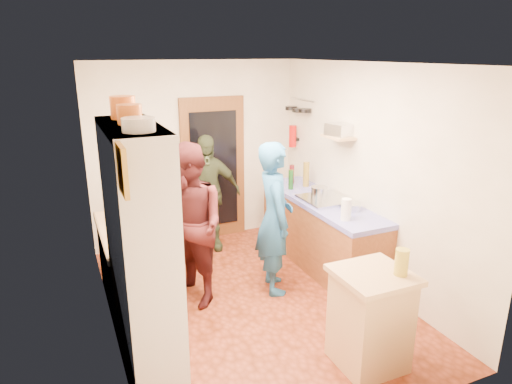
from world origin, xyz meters
TOP-DOWN VIEW (x-y plane):
  - floor at (0.00, 0.00)m, footprint 3.00×4.00m
  - ceiling at (0.00, 0.00)m, footprint 3.00×4.00m
  - wall_back at (0.00, 2.01)m, footprint 3.00×0.02m
  - wall_front at (0.00, -2.01)m, footprint 3.00×0.02m
  - wall_left at (-1.51, 0.00)m, footprint 0.02×4.00m
  - wall_right at (1.51, 0.00)m, footprint 0.02×4.00m
  - door_frame at (0.25, 1.97)m, footprint 0.95×0.06m
  - door_glass at (0.25, 1.94)m, footprint 0.70×0.02m
  - hutch_body at (-1.30, -0.80)m, footprint 0.40×1.20m
  - hutch_top_shelf at (-1.30, -0.80)m, footprint 0.40×1.14m
  - plate_stack at (-1.30, -1.14)m, footprint 0.22×0.22m
  - orange_pot_a at (-1.30, -0.79)m, footprint 0.18×0.18m
  - orange_pot_b at (-1.30, -0.48)m, footprint 0.20×0.20m
  - left_counter_base at (-1.20, 0.45)m, footprint 0.60×1.40m
  - left_counter_top at (-1.20, 0.45)m, footprint 0.64×1.44m
  - toaster at (-1.15, -0.03)m, footprint 0.27×0.18m
  - kettle at (-1.25, 0.23)m, footprint 0.16×0.16m
  - orange_bowl at (-1.12, 0.65)m, footprint 0.21×0.21m
  - chopping_board at (-1.18, 1.03)m, footprint 0.35×0.29m
  - right_counter_base at (1.20, 0.50)m, footprint 0.60×2.20m
  - right_counter_top at (1.20, 0.50)m, footprint 0.62×2.22m
  - hob at (1.20, 0.42)m, footprint 0.55×0.58m
  - pot_on_hob at (1.15, 0.49)m, footprint 0.21×0.21m
  - bottle_a at (1.05, 1.06)m, footprint 0.07×0.07m
  - bottle_b at (1.18, 1.28)m, footprint 0.08×0.08m
  - bottle_c at (1.31, 1.10)m, footprint 0.11×0.11m
  - paper_towel at (1.05, -0.25)m, footprint 0.14×0.14m
  - mixing_bowl at (1.30, 0.00)m, footprint 0.26×0.26m
  - island_base at (0.53, -1.42)m, footprint 0.55×0.55m
  - island_top at (0.53, -1.42)m, footprint 0.62×0.62m
  - cutting_board at (0.48, -1.37)m, footprint 0.35×0.28m
  - oil_jar at (0.71, -1.54)m, footprint 0.12×0.12m
  - pan_rail at (1.46, 1.52)m, footprint 0.02×0.65m
  - pan_hang_a at (1.40, 1.35)m, footprint 0.18×0.18m
  - pan_hang_b at (1.40, 1.55)m, footprint 0.16×0.16m
  - pan_hang_c at (1.40, 1.75)m, footprint 0.17×0.17m
  - wall_shelf at (1.37, 0.45)m, footprint 0.26×0.42m
  - radio at (1.37, 0.45)m, footprint 0.27×0.34m
  - ext_bracket at (1.47, 1.70)m, footprint 0.06×0.10m
  - fire_extinguisher at (1.41, 1.70)m, footprint 0.11×0.11m
  - picture_frame at (-1.48, -1.55)m, footprint 0.03×0.25m
  - person_hob at (0.39, 0.12)m, footprint 0.56×0.73m
  - person_left at (-0.59, 0.32)m, footprint 0.91×1.04m
  - person_back at (0.01, 1.57)m, footprint 1.02×0.57m

SIDE VIEW (x-z plane):
  - floor at x=0.00m, z-range -0.02..0.00m
  - right_counter_base at x=1.20m, z-range 0.00..0.84m
  - left_counter_base at x=-1.20m, z-range 0.00..0.85m
  - island_base at x=0.53m, z-range 0.00..0.86m
  - person_back at x=0.01m, z-range 0.00..1.65m
  - right_counter_top at x=1.20m, z-range 0.84..0.90m
  - left_counter_top at x=-1.20m, z-range 0.85..0.90m
  - island_top at x=0.53m, z-range 0.86..0.91m
  - person_hob at x=0.39m, z-range 0.00..1.77m
  - cutting_board at x=0.48m, z-range 0.89..0.91m
  - person_left at x=-0.59m, z-range 0.00..1.81m
  - chopping_board at x=-1.18m, z-range 0.90..0.92m
  - hob at x=1.20m, z-range 0.90..0.94m
  - mixing_bowl at x=1.30m, z-range 0.90..0.99m
  - orange_bowl at x=-1.12m, z-range 0.90..0.99m
  - kettle at x=-1.25m, z-range 0.90..1.07m
  - toaster at x=-1.15m, z-range 0.90..1.10m
  - pot_on_hob at x=1.15m, z-range 0.94..1.08m
  - paper_towel at x=1.05m, z-range 0.90..1.15m
  - oil_jar at x=0.71m, z-range 0.91..1.14m
  - bottle_a at x=1.05m, z-range 0.90..1.17m
  - bottle_b at x=1.18m, z-range 0.90..1.18m
  - door_frame at x=0.25m, z-range 0.00..2.10m
  - door_glass at x=0.25m, z-range 0.20..1.90m
  - bottle_c at x=1.31m, z-range 0.90..1.24m
  - hutch_body at x=-1.30m, z-range 0.00..2.20m
  - wall_back at x=0.00m, z-range 0.00..2.60m
  - wall_front at x=0.00m, z-range 0.00..2.60m
  - wall_left at x=-1.51m, z-range 0.00..2.60m
  - wall_right at x=1.51m, z-range 0.00..2.60m
  - ext_bracket at x=1.47m, z-range 1.43..1.47m
  - fire_extinguisher at x=1.41m, z-range 1.34..1.66m
  - wall_shelf at x=1.37m, z-range 1.69..1.71m
  - radio at x=1.37m, z-range 1.72..1.86m
  - pan_hang_b at x=1.40m, z-range 1.88..1.92m
  - pan_hang_c at x=1.40m, z-range 1.89..1.93m
  - pan_hang_a at x=1.40m, z-range 1.90..1.94m
  - pan_rail at x=1.46m, z-range 2.04..2.06m
  - picture_frame at x=-1.48m, z-range 1.90..2.20m
  - hutch_top_shelf at x=-1.30m, z-range 2.16..2.20m
  - plate_stack at x=-1.30m, z-range 2.20..2.29m
  - orange_pot_a at x=-1.30m, z-range 2.20..2.34m
  - orange_pot_b at x=-1.30m, z-range 2.20..2.38m
  - ceiling at x=0.00m, z-range 2.60..2.62m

